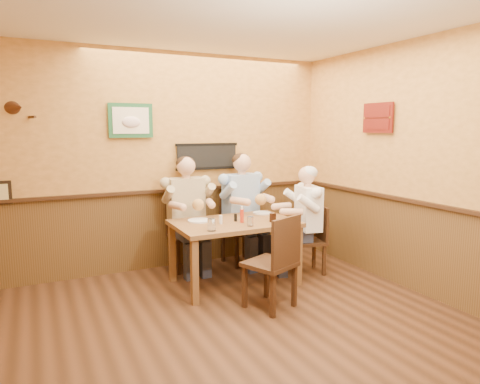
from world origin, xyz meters
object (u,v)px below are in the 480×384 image
(water_glass_left, at_px, (212,225))
(chair_right_end, at_px, (308,240))
(chair_back_left, at_px, (187,234))
(water_glass_mid, at_px, (250,221))
(chair_near_side, at_px, (270,261))
(diner_tan_shirt, at_px, (186,219))
(salt_shaker, at_px, (221,220))
(hot_sauce_bottle, at_px, (242,215))
(pepper_shaker, at_px, (236,218))
(diner_blue_polo, at_px, (241,215))
(diner_white_elder, at_px, (308,225))
(dining_table, at_px, (234,229))
(chair_back_right, at_px, (241,229))
(cola_tumbler, at_px, (273,217))

(water_glass_left, bearing_deg, chair_right_end, 10.39)
(chair_back_left, bearing_deg, water_glass_mid, -68.91)
(chair_near_side, xyz_separation_m, diner_tan_shirt, (-0.37, 1.52, 0.18))
(salt_shaker, bearing_deg, chair_near_side, -72.75)
(salt_shaker, bearing_deg, diner_tan_shirt, 100.06)
(hot_sauce_bottle, distance_m, pepper_shaker, 0.11)
(diner_blue_polo, height_order, water_glass_left, diner_blue_polo)
(diner_white_elder, height_order, water_glass_mid, diner_white_elder)
(dining_table, xyz_separation_m, water_glass_mid, (0.06, -0.29, 0.14))
(chair_right_end, distance_m, diner_blue_polo, 0.96)
(chair_back_right, height_order, water_glass_mid, chair_back_right)
(dining_table, relative_size, chair_right_end, 1.64)
(diner_blue_polo, xyz_separation_m, diner_white_elder, (0.59, -0.72, -0.06))
(water_glass_left, height_order, pepper_shaker, water_glass_left)
(dining_table, xyz_separation_m, chair_near_side, (0.03, -0.78, -0.17))
(chair_back_left, distance_m, hot_sauce_bottle, 0.99)
(chair_back_left, height_order, chair_back_right, chair_back_right)
(water_glass_mid, distance_m, salt_shaker, 0.35)
(water_glass_mid, bearing_deg, water_glass_left, -176.88)
(diner_tan_shirt, relative_size, cola_tumbler, 12.88)
(chair_right_end, bearing_deg, water_glass_left, -66.65)
(hot_sauce_bottle, height_order, salt_shaker, hot_sauce_bottle)
(diner_tan_shirt, distance_m, hot_sauce_bottle, 0.93)
(chair_right_end, bearing_deg, pepper_shaker, -80.34)
(chair_back_right, xyz_separation_m, water_glass_mid, (-0.35, -0.96, 0.33))
(chair_near_side, relative_size, water_glass_mid, 9.16)
(salt_shaker, bearing_deg, diner_blue_polo, 49.80)
(pepper_shaker, bearing_deg, chair_back_left, 115.40)
(chair_near_side, distance_m, water_glass_left, 0.72)
(water_glass_left, height_order, water_glass_mid, water_glass_left)
(dining_table, xyz_separation_m, pepper_shaker, (0.02, -0.00, 0.14))
(diner_blue_polo, xyz_separation_m, water_glass_mid, (-0.35, -0.96, 0.13))
(chair_near_side, height_order, cola_tumbler, chair_near_side)
(dining_table, xyz_separation_m, diner_tan_shirt, (-0.34, 0.74, 0.00))
(chair_back_left, xyz_separation_m, diner_tan_shirt, (0.00, 0.00, 0.20))
(chair_back_right, xyz_separation_m, chair_near_side, (-0.38, -1.45, 0.01))
(chair_back_right, height_order, hot_sauce_bottle, chair_back_right)
(chair_back_left, relative_size, chair_right_end, 1.08)
(diner_white_elder, xyz_separation_m, salt_shaker, (-1.20, 0.00, 0.19))
(water_glass_left, distance_m, cola_tumbler, 0.81)
(chair_near_side, bearing_deg, water_glass_mid, -115.30)
(salt_shaker, bearing_deg, pepper_shaker, 13.86)
(chair_back_left, distance_m, diner_blue_polo, 0.78)
(chair_right_end, relative_size, diner_tan_shirt, 0.65)
(chair_right_end, height_order, water_glass_left, water_glass_left)
(cola_tumbler, distance_m, salt_shaker, 0.61)
(chair_near_side, height_order, diner_white_elder, diner_white_elder)
(dining_table, height_order, water_glass_mid, water_glass_mid)
(chair_back_right, height_order, salt_shaker, chair_back_right)
(cola_tumbler, bearing_deg, water_glass_left, -172.90)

